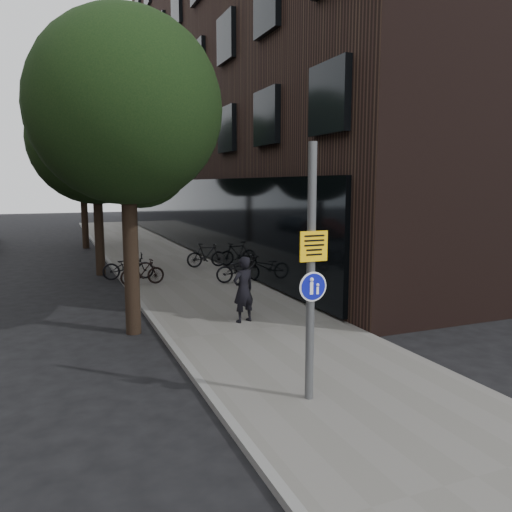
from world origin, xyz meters
TOP-DOWN VIEW (x-y plane):
  - ground at (0.00, 0.00)m, footprint 120.00×120.00m
  - sidewalk at (0.25, 10.00)m, footprint 4.50×60.00m
  - curb_edge at (-2.00, 10.00)m, footprint 0.15×60.00m
  - building_right_dark_brick at (8.50, 22.00)m, footprint 12.00×40.00m
  - street_tree_near at (-2.53, 4.64)m, footprint 4.40×4.40m
  - street_tree_mid at (-2.53, 13.14)m, footprint 5.00×5.00m
  - street_tree_far at (-2.53, 22.14)m, footprint 5.00×5.00m
  - signpost at (-0.56, -0.61)m, footprint 0.47×0.14m
  - pedestrian at (0.07, 4.05)m, footprint 0.70×0.56m
  - parked_bike_facade_near at (1.83, 8.97)m, footprint 1.83×0.70m
  - parked_bike_facade_far at (1.64, 12.53)m, footprint 1.71×0.57m
  - parked_bike_curb_near at (-1.80, 10.99)m, footprint 1.88×0.79m
  - parked_bike_curb_far at (-1.49, 9.77)m, footprint 1.57×0.57m

SIDE VIEW (x-z plane):
  - ground at x=0.00m, z-range 0.00..0.00m
  - sidewalk at x=0.25m, z-range 0.00..0.12m
  - curb_edge at x=-2.00m, z-range 0.00..0.13m
  - parked_bike_curb_far at x=-1.49m, z-range 0.12..1.04m
  - parked_bike_facade_near at x=1.83m, z-range 0.12..1.07m
  - parked_bike_curb_near at x=-1.80m, z-range 0.12..1.08m
  - parked_bike_facade_far at x=1.64m, z-range 0.12..1.13m
  - pedestrian at x=0.07m, z-range 0.12..1.79m
  - signpost at x=-0.56m, z-range 0.14..4.24m
  - street_tree_near at x=-2.53m, z-range 1.36..8.86m
  - street_tree_mid at x=-2.53m, z-range 1.21..9.01m
  - street_tree_far at x=-2.53m, z-range 1.21..9.01m
  - building_right_dark_brick at x=8.50m, z-range 0.00..18.00m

